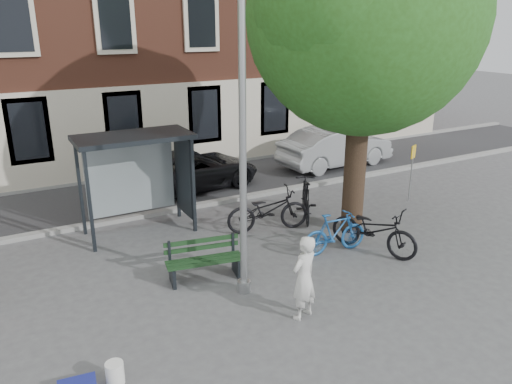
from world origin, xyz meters
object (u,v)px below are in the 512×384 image
at_px(bench, 204,262).
at_px(bike_a, 268,210).
at_px(car_silver, 336,147).
at_px(bus_shelter, 149,159).
at_px(lamppost, 243,161).
at_px(bike_c, 374,230).
at_px(notice_sign, 412,162).
at_px(painter, 304,278).
at_px(bike_d, 306,199).
at_px(bike_b, 335,233).
at_px(car_dark, 191,170).

bearing_deg(bench, bike_a, 42.56).
bearing_deg(car_silver, bench, 122.49).
bearing_deg(bus_shelter, lamppost, -81.57).
bearing_deg(bike_c, notice_sign, 9.58).
relative_size(painter, bike_d, 0.85).
relative_size(lamppost, bike_b, 3.60).
bearing_deg(car_silver, bus_shelter, 104.10).
relative_size(bike_b, bike_d, 0.87).
height_order(bus_shelter, notice_sign, bus_shelter).
xyz_separation_m(bike_b, car_silver, (4.65, 6.09, 0.24)).
bearing_deg(car_dark, bus_shelter, 134.12).
bearing_deg(lamppost, painter, -68.41).
bearing_deg(bike_c, painter, -176.98).
distance_m(bike_d, car_dark, 4.43).
bearing_deg(lamppost, car_silver, 42.11).
relative_size(bike_c, car_dark, 0.48).
relative_size(lamppost, bike_d, 3.14).
xyz_separation_m(bench, bike_a, (2.49, 1.59, 0.19)).
bearing_deg(car_silver, car_dark, 85.29).
bearing_deg(painter, bike_b, -156.85).
height_order(bus_shelter, bike_b, bus_shelter).
bearing_deg(lamppost, bike_a, 51.30).
bearing_deg(car_silver, notice_sign, 171.13).
bearing_deg(bench, car_silver, 46.25).
bearing_deg(bike_b, car_silver, -32.59).
bearing_deg(bike_b, lamppost, 106.76).
relative_size(car_dark, car_silver, 1.00).
distance_m(bus_shelter, bench, 3.55).
bearing_deg(notice_sign, bike_b, 179.41).
bearing_deg(bench, notice_sign, 21.46).
distance_m(bench, car_silver, 9.77).
bearing_deg(bike_d, bike_c, 124.17).
height_order(painter, bike_b, painter).
bearing_deg(bus_shelter, bench, -87.89).
distance_m(bench, car_dark, 6.22).
relative_size(painter, bike_c, 0.75).
xyz_separation_m(bus_shelter, bike_c, (4.19, -3.93, -1.35)).
bearing_deg(car_silver, bike_a, 124.09).
bearing_deg(lamppost, bike_d, 39.08).
height_order(lamppost, bike_b, lamppost).
relative_size(bike_c, notice_sign, 1.24).
xyz_separation_m(painter, car_dark, (1.02, 8.14, -0.19)).
distance_m(bike_b, bike_c, 0.94).
bearing_deg(painter, bus_shelter, -96.48).
relative_size(lamppost, car_silver, 1.34).
distance_m(bus_shelter, bike_a, 3.35).
relative_size(bench, car_silver, 0.37).
xyz_separation_m(car_dark, car_silver, (5.82, -0.10, 0.12)).
bearing_deg(bike_a, bus_shelter, 71.10).
bearing_deg(notice_sign, bike_a, 155.21).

